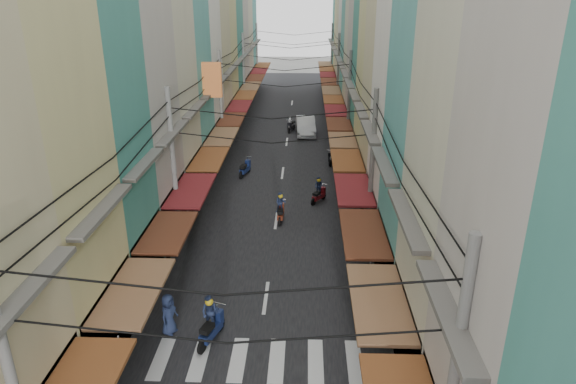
% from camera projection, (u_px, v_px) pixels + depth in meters
% --- Properties ---
extents(ground, '(160.00, 160.00, 0.00)m').
position_uv_depth(ground, '(269.00, 274.00, 24.09)').
color(ground, slate).
rests_on(ground, ground).
extents(road, '(10.00, 80.00, 0.02)m').
position_uv_depth(road, '(286.00, 149.00, 42.63)').
color(road, black).
rests_on(road, ground).
extents(sidewalk_left, '(3.00, 80.00, 0.06)m').
position_uv_depth(sidewalk_left, '(208.00, 148.00, 42.84)').
color(sidewalk_left, gray).
rests_on(sidewalk_left, ground).
extents(sidewalk_right, '(3.00, 80.00, 0.06)m').
position_uv_depth(sidewalk_right, '(364.00, 149.00, 42.41)').
color(sidewalk_right, gray).
rests_on(sidewalk_right, ground).
extents(crosswalk, '(7.55, 2.40, 0.01)m').
position_uv_depth(crosswalk, '(257.00, 360.00, 18.52)').
color(crosswalk, silver).
rests_on(crosswalk, ground).
extents(building_row_left, '(7.80, 67.67, 23.70)m').
position_uv_depth(building_row_left, '(171.00, 29.00, 36.07)').
color(building_row_left, silver).
rests_on(building_row_left, ground).
extents(building_row_right, '(7.80, 68.98, 22.59)m').
position_uv_depth(building_row_right, '(397.00, 35.00, 35.57)').
color(building_row_right, teal).
rests_on(building_row_right, ground).
extents(utility_poles, '(10.20, 66.13, 8.20)m').
position_uv_depth(utility_poles, '(283.00, 79.00, 35.56)').
color(utility_poles, slate).
rests_on(utility_poles, ground).
extents(white_car, '(5.62, 2.46, 1.95)m').
position_uv_depth(white_car, '(306.00, 134.00, 46.85)').
color(white_car, silver).
rests_on(white_car, ground).
extents(bicycle, '(1.89, 1.30, 1.22)m').
position_uv_depth(bicycle, '(398.00, 285.00, 23.18)').
color(bicycle, black).
rests_on(bicycle, ground).
extents(moving_scooters, '(6.80, 32.48, 1.97)m').
position_uv_depth(moving_scooters, '(281.00, 197.00, 31.53)').
color(moving_scooters, black).
rests_on(moving_scooters, ground).
extents(parked_scooters, '(13.29, 13.11, 1.01)m').
position_uv_depth(parked_scooters, '(373.00, 322.00, 19.84)').
color(parked_scooters, black).
rests_on(parked_scooters, ground).
extents(pedestrians, '(12.00, 20.44, 2.18)m').
position_uv_depth(pedestrians, '(179.00, 237.00, 25.37)').
color(pedestrians, '#29222D').
rests_on(pedestrians, ground).
extents(market_umbrella, '(2.26, 2.26, 2.38)m').
position_uv_depth(market_umbrella, '(429.00, 258.00, 21.24)').
color(market_umbrella, '#B2B2B7').
rests_on(market_umbrella, ground).
extents(traffic_sign, '(0.10, 0.67, 3.06)m').
position_uv_depth(traffic_sign, '(373.00, 227.00, 23.67)').
color(traffic_sign, slate).
rests_on(traffic_sign, ground).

